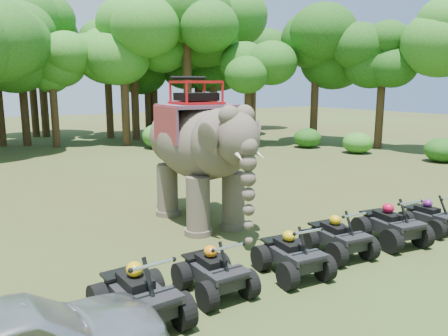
% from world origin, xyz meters
% --- Properties ---
extents(ground, '(110.00, 110.00, 0.00)m').
position_xyz_m(ground, '(0.00, 0.00, 0.00)').
color(ground, '#47381E').
rests_on(ground, ground).
extents(elephant, '(2.64, 5.45, 4.47)m').
position_xyz_m(elephant, '(-0.11, 2.47, 2.24)').
color(elephant, brown).
rests_on(elephant, ground).
extents(atv_0, '(1.42, 1.90, 1.37)m').
position_xyz_m(atv_0, '(-4.02, -2.15, 0.69)').
color(atv_0, black).
rests_on(atv_0, ground).
extents(atv_1, '(1.21, 1.65, 1.21)m').
position_xyz_m(atv_1, '(-2.28, -1.91, 0.61)').
color(atv_1, black).
rests_on(atv_1, ground).
extents(atv_2, '(1.40, 1.80, 1.24)m').
position_xyz_m(atv_2, '(-0.35, -2.13, 0.62)').
color(atv_2, black).
rests_on(atv_2, ground).
extents(atv_3, '(1.43, 1.82, 1.24)m').
position_xyz_m(atv_3, '(1.42, -1.88, 0.62)').
color(atv_3, black).
rests_on(atv_3, ground).
extents(atv_4, '(1.59, 1.98, 1.32)m').
position_xyz_m(atv_4, '(3.28, -2.07, 0.66)').
color(atv_4, black).
rests_on(atv_4, ground).
extents(atv_5, '(1.22, 1.62, 1.15)m').
position_xyz_m(atv_5, '(5.09, -2.10, 0.58)').
color(atv_5, black).
rests_on(atv_5, ground).
extents(tree_0, '(4.74, 4.74, 6.78)m').
position_xyz_m(tree_0, '(0.00, 22.21, 3.39)').
color(tree_0, '#195114').
rests_on(tree_0, ground).
extents(tree_1, '(6.38, 6.38, 9.12)m').
position_xyz_m(tree_1, '(4.36, 20.40, 4.56)').
color(tree_1, '#195114').
rests_on(tree_1, ground).
extents(tree_2, '(6.95, 6.95, 9.93)m').
position_xyz_m(tree_2, '(8.41, 18.75, 4.96)').
color(tree_2, '#195114').
rests_on(tree_2, ground).
extents(tree_3, '(4.84, 4.84, 6.92)m').
position_xyz_m(tree_3, '(11.61, 15.84, 3.46)').
color(tree_3, '#195114').
rests_on(tree_3, ground).
extents(tree_4, '(5.91, 5.91, 8.44)m').
position_xyz_m(tree_4, '(16.52, 14.30, 4.22)').
color(tree_4, '#195114').
rests_on(tree_4, ground).
extents(tree_5, '(5.30, 5.30, 7.57)m').
position_xyz_m(tree_5, '(18.20, 9.85, 3.78)').
color(tree_5, '#195114').
rests_on(tree_5, ground).
extents(tree_27, '(5.13, 5.13, 7.33)m').
position_xyz_m(tree_27, '(7.99, 24.84, 3.67)').
color(tree_27, '#195114').
rests_on(tree_27, ground).
extents(tree_29, '(6.80, 6.80, 9.71)m').
position_xyz_m(tree_29, '(6.15, 23.04, 4.86)').
color(tree_29, '#195114').
rests_on(tree_29, ground).
extents(tree_30, '(6.65, 6.65, 9.50)m').
position_xyz_m(tree_30, '(0.02, 29.55, 4.75)').
color(tree_30, '#195114').
rests_on(tree_30, ground).
extents(tree_31, '(7.34, 7.34, 10.49)m').
position_xyz_m(tree_31, '(0.71, 29.06, 5.24)').
color(tree_31, '#195114').
rests_on(tree_31, ground).
extents(tree_32, '(6.21, 6.21, 8.88)m').
position_xyz_m(tree_32, '(4.91, 25.42, 4.44)').
color(tree_32, '#195114').
rests_on(tree_32, ground).
extents(tree_33, '(5.17, 5.17, 7.39)m').
position_xyz_m(tree_33, '(11.86, 22.97, 3.70)').
color(tree_33, '#195114').
rests_on(tree_33, ground).
extents(tree_34, '(6.46, 6.46, 9.23)m').
position_xyz_m(tree_34, '(11.93, 23.39, 4.61)').
color(tree_34, '#195114').
rests_on(tree_34, ground).
extents(tree_35, '(5.93, 5.93, 8.48)m').
position_xyz_m(tree_35, '(-1.54, 24.29, 4.24)').
color(tree_35, '#195114').
rests_on(tree_35, ground).
extents(tree_36, '(6.77, 6.77, 9.67)m').
position_xyz_m(tree_36, '(8.57, 24.87, 4.83)').
color(tree_36, '#195114').
rests_on(tree_36, ground).
extents(tree_38, '(5.65, 5.65, 8.07)m').
position_xyz_m(tree_38, '(19.13, 25.18, 4.03)').
color(tree_38, '#195114').
rests_on(tree_38, ground).
extents(tree_40, '(7.66, 7.66, 10.94)m').
position_xyz_m(tree_40, '(12.05, 21.09, 5.47)').
color(tree_40, '#195114').
rests_on(tree_40, ground).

